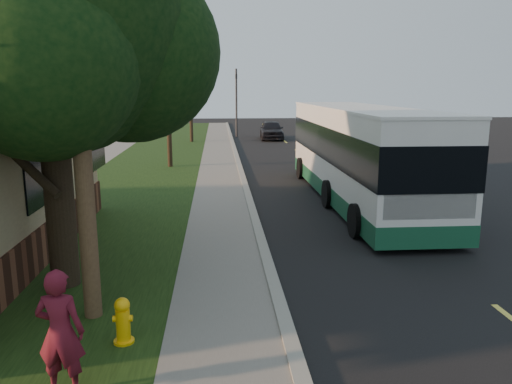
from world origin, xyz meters
TOP-DOWN VIEW (x-y plane):
  - ground at (0.00, 0.00)m, footprint 120.00×120.00m
  - road at (4.00, 10.00)m, footprint 8.00×80.00m
  - curb at (0.00, 10.00)m, footprint 0.25×80.00m
  - sidewalk at (-1.00, 10.00)m, footprint 2.00×80.00m
  - grass_verge at (-4.50, 10.00)m, footprint 5.00×80.00m
  - fire_hydrant at (-2.60, 0.00)m, footprint 0.32×0.32m
  - utility_pole at (-3.31, 0.99)m, footprint 2.86×3.21m
  - leafy_tree at (-4.17, 2.65)m, footprint 6.30×6.00m
  - bare_tree_near at (-3.50, 18.00)m, footprint 1.38×1.21m
  - bare_tree_far at (-3.00, 30.00)m, footprint 1.38×1.21m
  - traffic_signal at (0.50, 34.00)m, footprint 0.18×0.22m
  - transit_bus at (3.88, 9.89)m, footprint 2.84×12.30m
  - skateboarder at (-3.13, -1.27)m, footprint 0.65×0.46m
  - distant_car at (3.16, 31.85)m, footprint 1.97×4.44m

SIDE VIEW (x-z plane):
  - ground at x=0.00m, z-range 0.00..0.00m
  - road at x=4.00m, z-range 0.00..0.01m
  - grass_verge at x=-4.50m, z-range 0.00..0.07m
  - sidewalk at x=-1.00m, z-range 0.00..0.08m
  - curb at x=0.00m, z-range 0.00..0.12m
  - fire_hydrant at x=-2.60m, z-range 0.06..0.80m
  - distant_car at x=3.16m, z-range 0.00..1.48m
  - skateboarder at x=-3.13m, z-range 0.07..1.76m
  - transit_bus at x=3.88m, z-range 0.11..3.44m
  - bare_tree_far at x=-3.00m, z-range -0.01..4.02m
  - bare_tree_near at x=-3.50m, z-range 0.00..4.30m
  - traffic_signal at x=0.50m, z-range 0.41..5.91m
  - utility_pole at x=-3.31m, z-range 0.10..9.17m
  - leafy_tree at x=-4.17m, z-range 1.27..9.07m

